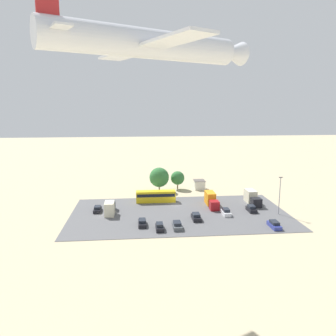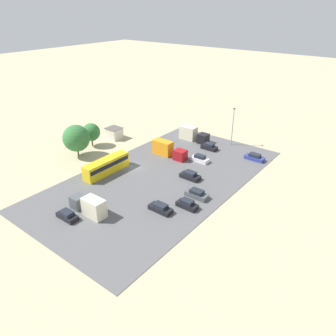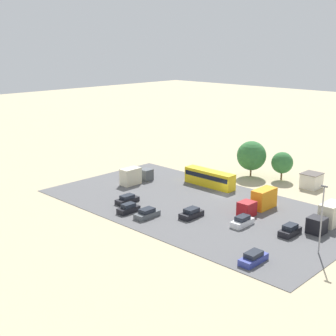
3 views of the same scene
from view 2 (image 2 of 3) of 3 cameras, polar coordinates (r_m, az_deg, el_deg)
The scene contains 18 objects.
ground_plane at distance 74.30m, azimuth -6.01°, elevation 0.10°, with size 400.00×400.00×0.00m, color tan.
parking_lot_surface at distance 69.46m, azimuth -1.12°, elevation -1.73°, with size 55.78×30.41×0.08m.
shed_building at distance 90.66m, azimuth -9.35°, elevation 6.02°, with size 3.59×3.93×3.02m.
bus at distance 71.87m, azimuth -10.67°, elevation 0.43°, with size 11.31×2.58×3.27m.
parked_car_0 at distance 62.68m, azimuth 5.03°, elevation -4.56°, with size 1.98×4.46×1.55m.
parked_car_1 at distance 79.70m, azimuth 14.85°, elevation 1.81°, with size 1.87×4.56×1.54m.
parked_car_2 at distance 68.99m, azimuth 3.87°, elevation -1.34°, with size 1.99×4.35×1.60m.
parked_car_3 at distance 59.24m, azimuth -17.14°, elevation -7.91°, with size 1.86×4.11×1.48m.
parked_car_4 at distance 58.52m, azimuth -1.33°, elevation -7.00°, with size 1.83×4.46×1.50m.
parked_car_5 at distance 83.28m, azimuth 7.19°, elevation 3.69°, with size 1.87×4.06×1.66m.
parked_car_6 at distance 59.54m, azimuth 3.34°, elevation -6.34°, with size 1.76×4.01×1.58m.
parked_car_7 at distance 76.59m, azimuth 5.56°, elevation 1.61°, with size 1.81×4.26×1.62m.
parked_truck_0 at distance 78.76m, azimuth -0.07°, elevation 3.22°, with size 2.36×9.05×3.49m.
parked_truck_1 at distance 88.30m, azimuth 4.27°, elevation 5.87°, with size 2.55×8.28×3.59m.
parked_truck_2 at distance 59.00m, azimuth -13.52°, elevation -6.45°, with size 2.36×7.53×3.40m.
tree_near_shed at distance 85.97m, azimuth -13.24°, elevation 6.10°, with size 4.55×4.55×6.08m.
tree_apron_mid at distance 80.48m, azimuth -15.68°, elevation 5.02°, with size 6.35×6.35×7.84m.
light_pole_lot_centre at distance 85.39m, azimuth 11.21°, elevation 7.33°, with size 0.90×0.28×9.80m.
Camera 2 is at (47.23, 46.63, 33.39)m, focal length 35.00 mm.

